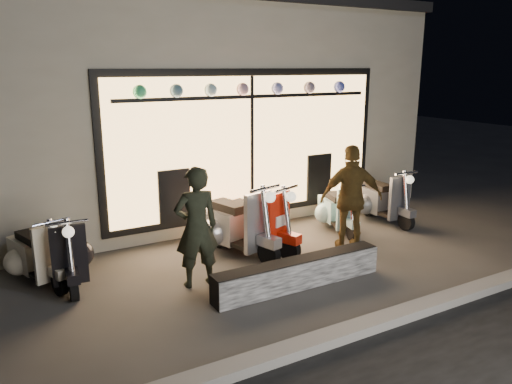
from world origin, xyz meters
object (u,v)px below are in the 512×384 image
scooter_silver (231,224)px  man (196,227)px  graffiti_barrier (298,273)px  scooter_red (250,223)px  woman (351,198)px

scooter_silver → man: (-0.98, -0.91, 0.37)m
graffiti_barrier → man: size_ratio=1.52×
scooter_red → woman: (1.42, -0.81, 0.42)m
graffiti_barrier → woman: size_ratio=1.46×
scooter_red → man: bearing=-166.6°
scooter_silver → graffiti_barrier: bearing=-99.0°
man → woman: woman is taller
graffiti_barrier → man: 1.51m
man → woman: (2.72, 0.07, 0.03)m
scooter_silver → woman: 1.97m
man → woman: bearing=-173.8°
scooter_red → man: size_ratio=0.92×
woman → scooter_silver: bearing=-2.1°
scooter_red → woman: bearing=-50.2°
scooter_silver → man: size_ratio=0.98×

